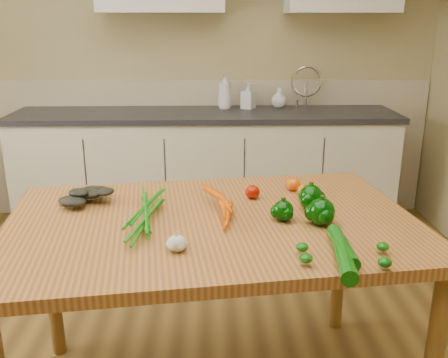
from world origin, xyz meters
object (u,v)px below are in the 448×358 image
soap_bottle_b (248,95)px  zucchini_b (345,260)px  leafy_greens (88,190)px  tomato_b (293,184)px  tomato_c (304,191)px  soap_bottle_c (279,98)px  soap_bottle_a (225,91)px  tomato_a (252,192)px  pepper_a (283,211)px  zucchini_a (343,247)px  pepper_c (321,212)px  pepper_b (311,197)px  table (213,241)px  carrot_bunch (198,207)px  garlic_bulb (177,243)px

soap_bottle_b → zucchini_b: size_ratio=0.85×
leafy_greens → tomato_b: bearing=8.7°
soap_bottle_b → tomato_c: bearing=-144.4°
soap_bottle_c → soap_bottle_a: bearing=-71.3°
soap_bottle_a → tomato_a: bearing=-67.4°
soap_bottle_c → pepper_a: size_ratio=1.91×
soap_bottle_a → zucchini_a: soap_bottle_a is taller
pepper_c → tomato_b: pepper_c is taller
pepper_b → soap_bottle_a: bearing=98.3°
soap_bottle_a → tomato_a: 1.85m
table → soap_bottle_b: 2.09m
soap_bottle_c → zucchini_a: size_ratio=0.57×
table → soap_bottle_b: (0.29, 2.06, 0.26)m
soap_bottle_c → tomato_a: 1.91m
tomato_a → soap_bottle_b: bearing=86.4°
zucchini_a → table: bearing=143.6°
table → soap_bottle_b: bearing=74.8°
carrot_bunch → garlic_bulb: 0.31m
pepper_c → pepper_a: bearing=162.4°
soap_bottle_b → tomato_a: 1.84m
zucchini_b → tomato_b: bearing=93.3°
tomato_c → zucchini_b: size_ratio=0.26×
pepper_b → carrot_bunch: bearing=-170.6°
soap_bottle_b → pepper_a: size_ratio=2.55×
table → pepper_b: size_ratio=17.15×
leafy_greens → zucchini_b: bearing=-33.1°
soap_bottle_a → tomato_c: soap_bottle_a is taller
soap_bottle_c → pepper_a: soap_bottle_c is taller
soap_bottle_a → carrot_bunch: (-0.16, -2.04, -0.17)m
leafy_greens → tomato_a: leafy_greens is taller
zucchini_b → zucchini_a: bearing=80.1°
soap_bottle_c → garlic_bulb: soap_bottle_c is taller
table → tomato_b: tomato_b is taller
soap_bottle_b → zucchini_a: 2.37m
leafy_greens → zucchini_b: leafy_greens is taller
soap_bottle_c → tomato_b: bearing=8.9°
soap_bottle_a → garlic_bulb: size_ratio=4.22×
carrot_bunch → tomato_b: (0.41, 0.29, -0.01)m
leafy_greens → tomato_c: 0.90m
soap_bottle_a → tomato_c: bearing=-60.6°
soap_bottle_a → carrot_bunch: 2.05m
tomato_b → tomato_c: tomato_b is taller
zucchini_a → pepper_b: bearing=93.4°
carrot_bunch → tomato_a: carrot_bunch is taller
carrot_bunch → soap_bottle_a: bearing=78.2°
soap_bottle_a → tomato_b: (0.25, -1.75, -0.18)m
garlic_bulb → pepper_c: (0.52, 0.21, 0.02)m
tomato_a → zucchini_b: bearing=-69.9°
table → soap_bottle_c: size_ratio=11.12×
tomato_c → garlic_bulb: bearing=-135.2°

